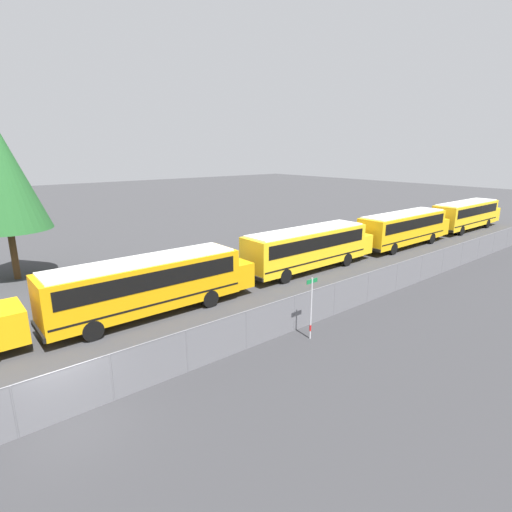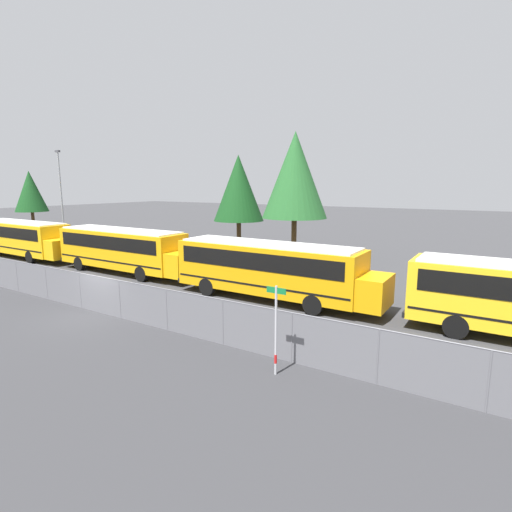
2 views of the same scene
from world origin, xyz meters
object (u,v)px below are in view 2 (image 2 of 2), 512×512
Objects in this scene: school_bus_4 at (271,266)px; tree_0 at (295,175)px; street_sign at (276,328)px; school_bus_2 at (23,236)px; light_pole at (61,194)px; tree_2 at (30,191)px; tree_1 at (239,188)px; school_bus_3 at (123,247)px.

tree_0 reaches higher than school_bus_4.
street_sign is 0.29× the size of tree_0.
street_sign is (4.49, -7.51, -0.26)m from school_bus_4.
school_bus_2 is at bearing 165.70° from street_sign.
school_bus_4 is 30.30m from light_pole.
light_pole reaches higher than tree_2.
tree_1 is (-11.41, 13.57, 4.03)m from school_bus_4.
light_pole reaches higher than school_bus_3.
light_pole is 1.19× the size of tree_2.
tree_2 is (-18.28, 6.85, 0.03)m from light_pole.
tree_1 is at bearing -0.04° from tree_2.
street_sign is at bearing -14.30° from school_bus_2.
school_bus_4 is at bearing 120.89° from street_sign.
light_pole is at bearing 159.45° from school_bus_3.
tree_2 reaches higher than school_bus_2.
school_bus_4 is 1.45× the size of tree_2.
light_pole is (-17.08, 6.40, 3.40)m from school_bus_3.
school_bus_2 is at bearing -30.70° from tree_2.
school_bus_4 is at bearing -15.93° from tree_2.
tree_1 is at bearing 46.18° from school_bus_2.
tree_0 is (24.82, 5.01, 1.72)m from light_pole.
school_bus_2 is 19.39m from tree_1.
street_sign is at bearing -64.93° from tree_0.
school_bus_3 is 1.22× the size of light_pole.
tree_2 is at bearing 177.56° from tree_0.
tree_0 reaches higher than school_bus_3.
tree_2 reaches higher than street_sign.
tree_1 reaches higher than street_sign.
school_bus_2 is 3.92× the size of street_sign.
school_bus_3 is 1.45× the size of tree_2.
school_bus_2 is at bearing -177.90° from school_bus_3.
tree_2 is at bearing 164.07° from school_bus_4.
tree_1 reaches higher than school_bus_3.
school_bus_4 is 13.60m from tree_0.
light_pole is at bearing -20.54° from tree_2.
school_bus_4 is at bearing -1.59° from school_bus_3.
tree_2 is (-23.08, 13.71, 3.43)m from school_bus_2.
tree_2 is at bearing 157.95° from street_sign.
light_pole is at bearing -168.58° from tree_0.
street_sign is 0.34× the size of tree_1.
school_bus_2 reaches higher than street_sign.
school_bus_2 is 12.29m from school_bus_3.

